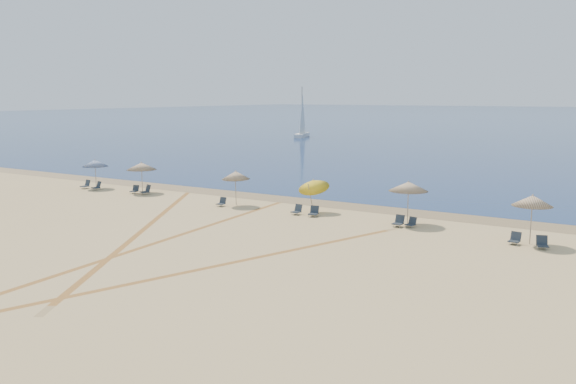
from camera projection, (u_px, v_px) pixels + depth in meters
name	position (u px, v px, depth m)	size (l,w,h in m)	color
ground	(9.00, 302.00, 21.79)	(160.00, 160.00, 0.00)	tan
wet_sand	(317.00, 202.00, 42.10)	(500.00, 500.00, 0.00)	olive
umbrella_0	(95.00, 163.00, 48.16)	(2.10, 2.10, 2.40)	gray
umbrella_1	(141.00, 166.00, 45.97)	(2.34, 2.34, 2.42)	gray
umbrella_2	(236.00, 175.00, 40.63)	(1.93, 1.95, 2.44)	gray
umbrella_3	(313.00, 184.00, 38.29)	(2.03, 2.09, 2.48)	gray
umbrella_4	(408.00, 186.00, 34.67)	(2.32, 2.32, 2.59)	gray
umbrella_5	(532.00, 201.00, 29.91)	(2.01, 2.01, 2.60)	gray
chair_0	(86.00, 185.00, 48.33)	(0.67, 0.75, 0.70)	#1B222B
chair_1	(97.00, 186.00, 47.54)	(0.75, 0.82, 0.69)	#1B222B
chair_2	(135.00, 190.00, 45.95)	(0.62, 0.69, 0.63)	#1B222B
chair_3	(146.00, 190.00, 45.42)	(0.81, 0.88, 0.73)	#1B222B
chair_4	(222.00, 202.00, 40.61)	(0.52, 0.60, 0.61)	#1B222B
chair_5	(297.00, 210.00, 37.77)	(0.62, 0.69, 0.64)	#1B222B
chair_6	(314.00, 212.00, 37.15)	(0.66, 0.73, 0.66)	#1B222B
chair_7	(399.00, 221.00, 34.28)	(0.61, 0.70, 0.66)	#1B222B
chair_8	(411.00, 223.00, 34.11)	(0.61, 0.67, 0.59)	#1B222B
chair_9	(515.00, 239.00, 30.21)	(0.60, 0.67, 0.63)	#1B222B
chair_10	(542.00, 243.00, 29.31)	(0.71, 0.77, 0.65)	#1B222B
sailboat_0	(302.00, 122.00, 107.49)	(3.22, 6.30, 9.10)	white
tire_tracks	(161.00, 244.00, 30.24)	(45.33, 44.75, 0.00)	tan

